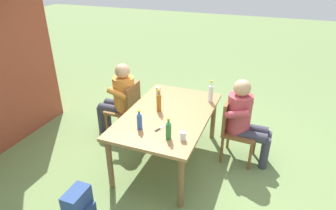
# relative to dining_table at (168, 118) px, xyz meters

# --- Properties ---
(ground_plane) EXTENTS (24.00, 24.00, 0.00)m
(ground_plane) POSITION_rel_dining_table_xyz_m (0.00, 0.00, -0.65)
(ground_plane) COLOR #6B844C
(dining_table) EXTENTS (1.69, 1.05, 0.73)m
(dining_table) POSITION_rel_dining_table_xyz_m (0.00, 0.00, 0.00)
(dining_table) COLOR #A37547
(dining_table) RESTS_ON ground_plane
(chair_far_right) EXTENTS (0.44, 0.44, 0.87)m
(chair_far_right) POSITION_rel_dining_table_xyz_m (0.38, 0.83, -0.16)
(chair_far_right) COLOR brown
(chair_far_right) RESTS_ON ground_plane
(chair_near_right) EXTENTS (0.46, 0.46, 0.87)m
(chair_near_right) POSITION_rel_dining_table_xyz_m (0.38, -0.83, -0.16)
(chair_near_right) COLOR brown
(chair_near_right) RESTS_ON ground_plane
(person_in_white_shirt) EXTENTS (0.47, 0.62, 1.18)m
(person_in_white_shirt) POSITION_rel_dining_table_xyz_m (0.38, 0.94, 0.00)
(person_in_white_shirt) COLOR orange
(person_in_white_shirt) RESTS_ON ground_plane
(person_in_plaid_shirt) EXTENTS (0.47, 0.62, 1.18)m
(person_in_plaid_shirt) POSITION_rel_dining_table_xyz_m (0.38, -0.94, 0.00)
(person_in_plaid_shirt) COLOR #B7424C
(person_in_plaid_shirt) RESTS_ON ground_plane
(bottle_amber) EXTENTS (0.06, 0.06, 0.31)m
(bottle_amber) POSITION_rel_dining_table_xyz_m (0.02, 0.14, 0.21)
(bottle_amber) COLOR #996019
(bottle_amber) RESTS_ON dining_table
(bottle_clear) EXTENTS (0.06, 0.06, 0.32)m
(bottle_clear) POSITION_rel_dining_table_xyz_m (0.54, -0.43, 0.22)
(bottle_clear) COLOR white
(bottle_clear) RESTS_ON dining_table
(bottle_blue) EXTENTS (0.06, 0.06, 0.25)m
(bottle_blue) POSITION_rel_dining_table_xyz_m (-0.48, 0.17, 0.19)
(bottle_blue) COLOR #2D56A3
(bottle_blue) RESTS_ON dining_table
(bottle_green) EXTENTS (0.06, 0.06, 0.26)m
(bottle_green) POSITION_rel_dining_table_xyz_m (-0.55, -0.22, 0.19)
(bottle_green) COLOR #287A38
(bottle_green) RESTS_ON dining_table
(cup_glass) EXTENTS (0.06, 0.06, 0.10)m
(cup_glass) POSITION_rel_dining_table_xyz_m (-0.52, -0.38, 0.13)
(cup_glass) COLOR silver
(cup_glass) RESTS_ON dining_table
(cup_steel) EXTENTS (0.07, 0.07, 0.12)m
(cup_steel) POSITION_rel_dining_table_xyz_m (0.49, 0.34, 0.14)
(cup_steel) COLOR #B2B7BC
(cup_steel) RESTS_ON dining_table
(table_knife) EXTENTS (0.23, 0.11, 0.01)m
(table_knife) POSITION_rel_dining_table_xyz_m (-0.37, -0.06, 0.08)
(table_knife) COLOR silver
(table_knife) RESTS_ON dining_table
(backpack_by_near_side) EXTENTS (0.30, 0.24, 0.40)m
(backpack_by_near_side) POSITION_rel_dining_table_xyz_m (-1.34, 0.49, -0.46)
(backpack_by_near_side) COLOR #2D4784
(backpack_by_near_side) RESTS_ON ground_plane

